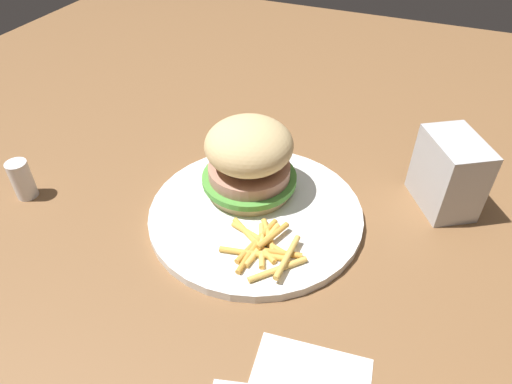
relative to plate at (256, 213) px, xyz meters
name	(u,v)px	position (x,y,z in m)	size (l,w,h in m)	color
ground_plane	(264,203)	(0.00, -0.03, -0.01)	(1.60, 1.60, 0.00)	brown
plate	(256,213)	(0.00, 0.00, 0.00)	(0.28, 0.28, 0.01)	white
sandwich	(249,158)	(0.02, -0.04, 0.06)	(0.13, 0.13, 0.10)	tan
fries_pile	(264,247)	(-0.04, 0.06, 0.01)	(0.11, 0.10, 0.01)	#E5B251
napkin_dispenser	(449,173)	(-0.22, -0.12, 0.04)	(0.09, 0.06, 0.10)	#B7BABF
salt_shaker	(22,180)	(0.31, 0.08, 0.02)	(0.03, 0.03, 0.06)	white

